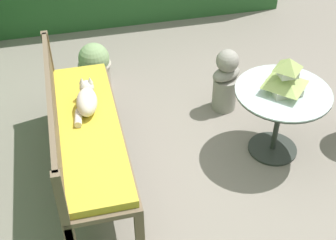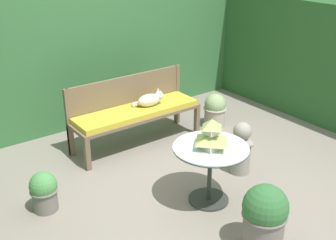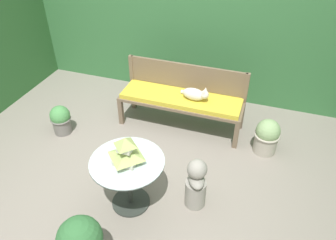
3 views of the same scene
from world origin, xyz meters
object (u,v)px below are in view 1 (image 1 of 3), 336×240
object	(u,v)px
garden_bench	(89,132)
patio_table	(281,104)
garden_bust	(226,81)
cat	(86,100)
pagoda_birdhouse	(286,78)
potted_plant_patio_mid	(95,66)

from	to	relation	value
garden_bench	patio_table	bearing A→B (deg)	-93.79
garden_bench	garden_bust	bearing A→B (deg)	-66.53
cat	pagoda_birdhouse	size ratio (longest dim) A/B	1.37
pagoda_birdhouse	potted_plant_patio_mid	xyz separation A→B (m)	(1.29, 1.33, -0.50)
garden_bench	pagoda_birdhouse	size ratio (longest dim) A/B	5.74
patio_table	garden_bust	world-z (taller)	garden_bust
garden_bust	pagoda_birdhouse	bearing A→B (deg)	-93.81
cat	patio_table	xyz separation A→B (m)	(-0.30, -1.48, -0.09)
pagoda_birdhouse	garden_bust	bearing A→B (deg)	18.02
patio_table	garden_bust	distance (m)	0.72
pagoda_birdhouse	garden_bust	xyz separation A→B (m)	(0.66, 0.21, -0.44)
pagoda_birdhouse	potted_plant_patio_mid	size ratio (longest dim) A/B	0.62
garden_bench	garden_bust	xyz separation A→B (m)	(0.56, -1.29, -0.12)
patio_table	potted_plant_patio_mid	size ratio (longest dim) A/B	1.58
garden_bench	pagoda_birdhouse	world-z (taller)	pagoda_birdhouse
garden_bench	patio_table	world-z (taller)	patio_table
cat	pagoda_birdhouse	distance (m)	1.52
garden_bench	patio_table	distance (m)	1.51
garden_bench	cat	distance (m)	0.25
cat	patio_table	world-z (taller)	cat
garden_bench	pagoda_birdhouse	xyz separation A→B (m)	(-0.10, -1.50, 0.32)
garden_bust	potted_plant_patio_mid	xyz separation A→B (m)	(0.63, 1.12, -0.06)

